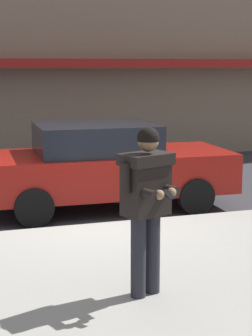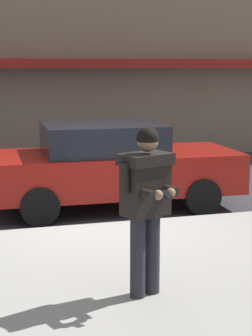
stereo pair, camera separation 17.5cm
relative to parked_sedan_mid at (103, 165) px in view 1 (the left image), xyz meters
The scene contains 5 objects.
ground_plane 1.54m from the parked_sedan_mid, 114.92° to the right, with size 80.00×80.00×0.00m, color #333338.
sidewalk 4.14m from the parked_sedan_mid, 83.76° to the right, with size 32.00×5.30×0.14m, color #99968E.
curb_paint_line 1.46m from the parked_sedan_mid, 68.94° to the right, with size 28.00×0.12×0.01m, color silver.
parked_sedan_mid is the anchor object (origin of this frame).
man_texting_on_phone 4.32m from the parked_sedan_mid, 98.95° to the right, with size 0.61×0.65×1.81m.
Camera 1 is at (-1.99, -8.38, 2.56)m, focal length 60.00 mm.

